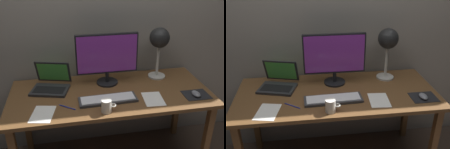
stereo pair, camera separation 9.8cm
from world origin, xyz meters
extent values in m
cube|color=gray|center=(0.00, 0.40, 1.30)|extent=(4.80, 0.06, 2.60)
cube|color=brown|center=(0.00, 0.00, 0.72)|extent=(1.60, 0.70, 0.03)
cube|color=brown|center=(0.74, -0.29, 0.35)|extent=(0.05, 0.05, 0.71)
cube|color=brown|center=(-0.74, 0.29, 0.35)|extent=(0.05, 0.05, 0.71)
cube|color=brown|center=(0.74, 0.29, 0.35)|extent=(0.05, 0.05, 0.71)
cylinder|color=black|center=(0.00, 0.16, 0.75)|extent=(0.18, 0.18, 0.01)
cylinder|color=black|center=(0.00, 0.16, 0.80)|extent=(0.03, 0.03, 0.09)
cube|color=black|center=(0.00, 0.16, 1.01)|extent=(0.51, 0.03, 0.33)
cube|color=purple|center=(0.00, 0.15, 1.01)|extent=(0.49, 0.00, 0.31)
cube|color=#38383A|center=(-0.04, -0.13, 0.75)|extent=(0.44, 0.15, 0.02)
cube|color=silver|center=(-0.04, -0.13, 0.76)|extent=(0.41, 0.13, 0.01)
cube|color=#28282B|center=(-0.48, 0.10, 0.75)|extent=(0.33, 0.27, 0.02)
cube|color=black|center=(-0.48, 0.09, 0.76)|extent=(0.27, 0.17, 0.00)
cube|color=#28282B|center=(-0.45, 0.23, 0.86)|extent=(0.29, 0.14, 0.19)
cube|color=#59C64C|center=(-0.45, 0.23, 0.86)|extent=(0.26, 0.12, 0.17)
cylinder|color=beige|center=(0.46, 0.20, 0.75)|extent=(0.15, 0.15, 0.01)
cylinder|color=silver|center=(0.46, 0.20, 0.91)|extent=(0.02, 0.02, 0.32)
sphere|color=black|center=(0.46, 0.20, 1.11)|extent=(0.17, 0.17, 0.17)
sphere|color=#FFEAB2|center=(0.46, 0.19, 1.06)|extent=(0.06, 0.06, 0.06)
cube|color=black|center=(0.65, -0.17, 0.74)|extent=(0.20, 0.16, 0.00)
ellipsoid|color=slate|center=(0.64, -0.19, 0.76)|extent=(0.06, 0.10, 0.03)
cylinder|color=white|center=(-0.08, -0.27, 0.79)|extent=(0.07, 0.07, 0.09)
torus|color=white|center=(-0.03, -0.27, 0.79)|extent=(0.05, 0.05, 0.01)
cube|color=white|center=(0.30, -0.17, 0.74)|extent=(0.16, 0.22, 0.00)
cube|color=white|center=(-0.52, -0.22, 0.74)|extent=(0.19, 0.23, 0.00)
cylinder|color=#2633A5|center=(-0.35, -0.17, 0.74)|extent=(0.12, 0.09, 0.01)
camera|label=1|loc=(-0.32, -1.74, 1.74)|focal=40.47mm
camera|label=2|loc=(-0.22, -1.76, 1.74)|focal=40.47mm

